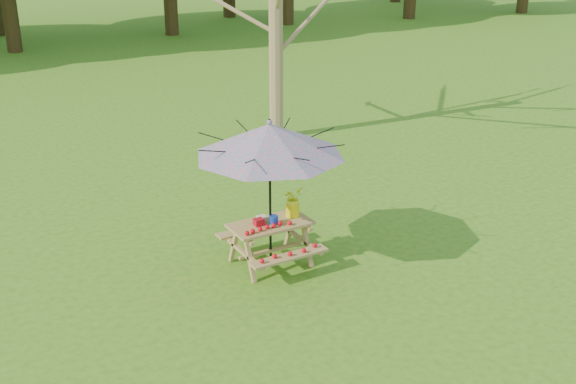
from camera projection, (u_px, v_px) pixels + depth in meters
picnic_table at (271, 244)px, 10.71m from camera, size 1.20×1.32×0.67m
patio_umbrella at (270, 140)px, 10.11m from camera, size 2.20×2.20×2.25m
produce_bins at (266, 220)px, 10.55m from camera, size 0.35×0.33×0.13m
tomatoes_row at (267, 227)px, 10.36m from camera, size 0.77×0.13×0.07m
flower_bucket at (293, 201)px, 10.73m from camera, size 0.35×0.33×0.45m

